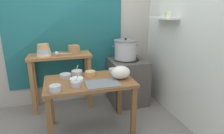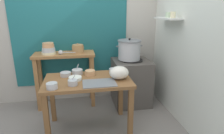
# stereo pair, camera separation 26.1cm
# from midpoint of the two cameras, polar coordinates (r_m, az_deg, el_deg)

# --- Properties ---
(ground_plane) EXTENTS (9.00, 9.00, 0.00)m
(ground_plane) POSITION_cam_midpoint_polar(r_m,az_deg,el_deg) (2.73, -10.22, -18.74)
(ground_plane) COLOR gray
(wall_back) EXTENTS (4.40, 0.12, 2.60)m
(wall_back) POSITION_cam_midpoint_polar(r_m,az_deg,el_deg) (3.34, -12.07, 11.83)
(wall_back) COLOR #B2ADA3
(wall_back) RESTS_ON ground
(wall_right) EXTENTS (0.30, 3.20, 2.60)m
(wall_right) POSITION_cam_midpoint_polar(r_m,az_deg,el_deg) (2.89, 16.96, 10.68)
(wall_right) COLOR silver
(wall_right) RESTS_ON ground
(prep_table) EXTENTS (1.10, 0.66, 0.72)m
(prep_table) POSITION_cam_midpoint_polar(r_m,az_deg,el_deg) (2.49, -9.73, -6.31)
(prep_table) COLOR brown
(prep_table) RESTS_ON ground
(back_shelf_table) EXTENTS (0.96, 0.40, 0.90)m
(back_shelf_table) POSITION_cam_midpoint_polar(r_m,az_deg,el_deg) (3.18, -17.30, -0.29)
(back_shelf_table) COLOR #9E6B3D
(back_shelf_table) RESTS_ON ground
(stove_block) EXTENTS (0.60, 0.61, 0.78)m
(stove_block) POSITION_cam_midpoint_polar(r_m,az_deg,el_deg) (3.31, 2.36, -4.28)
(stove_block) COLOR #4C4742
(stove_block) RESTS_ON ground
(steamer_pot) EXTENTS (0.43, 0.38, 0.35)m
(steamer_pot) POSITION_cam_midpoint_polar(r_m,az_deg,el_deg) (3.15, 1.68, 5.24)
(steamer_pot) COLOR #B7BABF
(steamer_pot) RESTS_ON stove_block
(clay_pot) EXTENTS (0.19, 0.19, 0.16)m
(clay_pot) POSITION_cam_midpoint_polar(r_m,az_deg,el_deg) (3.11, -13.67, 5.07)
(clay_pot) COLOR #A37A4C
(clay_pot) RESTS_ON back_shelf_table
(bowl_stack_enamel) EXTENTS (0.22, 0.22, 0.18)m
(bowl_stack_enamel) POSITION_cam_midpoint_polar(r_m,az_deg,el_deg) (3.10, -22.04, 4.56)
(bowl_stack_enamel) COLOR beige
(bowl_stack_enamel) RESTS_ON back_shelf_table
(ladle) EXTENTS (0.26, 0.09, 0.07)m
(ladle) POSITION_cam_midpoint_polar(r_m,az_deg,el_deg) (3.04, -18.40, 3.80)
(ladle) COLOR #B7BABF
(ladle) RESTS_ON back_shelf_table
(serving_tray) EXTENTS (0.40, 0.28, 0.01)m
(serving_tray) POSITION_cam_midpoint_polar(r_m,az_deg,el_deg) (2.30, -6.14, -4.98)
(serving_tray) COLOR slate
(serving_tray) RESTS_ON prep_table
(plastic_bag) EXTENTS (0.25, 0.21, 0.17)m
(plastic_bag) POSITION_cam_midpoint_polar(r_m,az_deg,el_deg) (2.44, -0.52, -1.64)
(plastic_bag) COLOR silver
(plastic_bag) RESTS_ON prep_table
(prep_bowl_0) EXTENTS (0.14, 0.14, 0.05)m
(prep_bowl_0) POSITION_cam_midpoint_polar(r_m,az_deg,el_deg) (2.59, -16.55, -2.53)
(prep_bowl_0) COLOR #B7BABF
(prep_bowl_0) RESTS_ON prep_table
(prep_bowl_1) EXTENTS (0.11, 0.11, 0.15)m
(prep_bowl_1) POSITION_cam_midpoint_polar(r_m,az_deg,el_deg) (2.27, -14.03, -4.95)
(prep_bowl_1) COLOR #B7BABF
(prep_bowl_1) RESTS_ON prep_table
(prep_bowl_2) EXTENTS (0.13, 0.13, 0.07)m
(prep_bowl_2) POSITION_cam_midpoint_polar(r_m,az_deg,el_deg) (2.58, -9.37, -1.92)
(prep_bowl_2) COLOR tan
(prep_bowl_2) RESTS_ON prep_table
(prep_bowl_3) EXTENTS (0.16, 0.16, 0.04)m
(prep_bowl_3) POSITION_cam_midpoint_polar(r_m,az_deg,el_deg) (2.43, -13.57, -3.72)
(prep_bowl_3) COLOR silver
(prep_bowl_3) RESTS_ON prep_table
(prep_bowl_4) EXTENTS (0.12, 0.12, 0.07)m
(prep_bowl_4) POSITION_cam_midpoint_polar(r_m,az_deg,el_deg) (2.21, -19.87, -6.01)
(prep_bowl_4) COLOR #B7BABF
(prep_bowl_4) RESTS_ON prep_table
(prep_bowl_5) EXTENTS (0.13, 0.13, 0.06)m
(prep_bowl_5) POSITION_cam_midpoint_polar(r_m,az_deg,el_deg) (2.66, -2.36, -1.13)
(prep_bowl_5) COLOR #B7BABF
(prep_bowl_5) RESTS_ON prep_table
(prep_bowl_6) EXTENTS (0.14, 0.14, 0.14)m
(prep_bowl_6) POSITION_cam_midpoint_polar(r_m,az_deg,el_deg) (2.63, -13.23, -1.76)
(prep_bowl_6) COLOR #B7BABF
(prep_bowl_6) RESTS_ON prep_table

